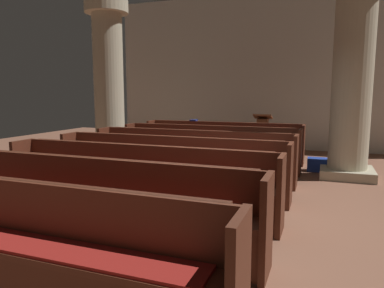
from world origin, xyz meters
The scene contains 14 objects.
ground_plane centered at (0.00, 0.00, 0.00)m, with size 19.20×19.20×0.00m, color brown.
back_wall centered at (0.00, 6.08, 2.25)m, with size 10.00×0.16×4.50m, color silver.
pew_row_0 centered at (-1.02, 3.72, 0.50)m, with size 3.87×0.46×0.92m.
pew_row_1 centered at (-1.02, 2.65, 0.50)m, with size 3.87×0.46×0.92m.
pew_row_2 centered at (-1.02, 1.59, 0.50)m, with size 3.87×0.47×0.92m.
pew_row_3 centered at (-1.02, 0.52, 0.50)m, with size 3.87×0.46×0.92m.
pew_row_4 centered at (-1.02, -0.55, 0.50)m, with size 3.87×0.46×0.92m.
pew_row_5 centered at (-1.02, -1.61, 0.50)m, with size 3.87×0.47×0.92m.
pew_row_6 centered at (-1.02, -2.68, 0.50)m, with size 3.87×0.46×0.92m.
pillar_aisle_side centered at (1.77, 2.79, 2.00)m, with size 1.05×1.05×3.85m.
pillar_far_side centered at (-3.76, 3.05, 2.00)m, with size 1.05×1.05×3.85m.
lectern centered at (-0.23, 4.96, 0.45)m, with size 0.48×0.45×1.08m.
hymn_book centered at (-1.82, 3.92, 0.94)m, with size 0.17×0.19×0.04m, color navy.
kneeler_box_blue centered at (1.23, 3.16, 0.14)m, with size 0.40×0.28×0.28m, color navy.
Camera 1 is at (1.32, -4.65, 1.62)m, focal length 33.41 mm.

